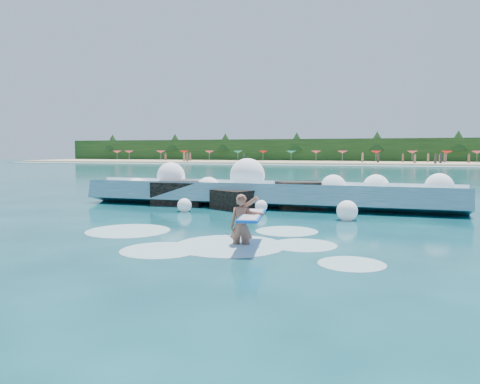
{
  "coord_description": "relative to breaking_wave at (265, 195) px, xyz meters",
  "views": [
    {
      "loc": [
        6.37,
        -12.7,
        2.58
      ],
      "look_at": [
        1.5,
        2.0,
        1.2
      ],
      "focal_mm": 35.0,
      "sensor_mm": 36.0,
      "label": 1
    }
  ],
  "objects": [
    {
      "name": "beach",
      "position": [
        -0.71,
        69.97,
        -0.32
      ],
      "size": [
        140.0,
        20.0,
        0.4
      ],
      "primitive_type": "cube",
      "color": "tan",
      "rests_on": "ground"
    },
    {
      "name": "beach_umbrellas",
      "position": [
        -0.57,
        72.05,
        1.73
      ],
      "size": [
        109.83,
        6.21,
        0.5
      ],
      "color": "#D63F5E",
      "rests_on": "ground"
    },
    {
      "name": "wet_band",
      "position": [
        -0.71,
        58.97,
        -0.48
      ],
      "size": [
        140.0,
        5.0,
        0.08
      ],
      "primitive_type": "cube",
      "color": "silver",
      "rests_on": "ground"
    },
    {
      "name": "surf_foam",
      "position": [
        0.7,
        -8.47,
        -0.52
      ],
      "size": [
        9.37,
        5.9,
        0.16
      ],
      "color": "silver",
      "rests_on": "ground"
    },
    {
      "name": "treeline",
      "position": [
        -0.71,
        79.97,
        1.98
      ],
      "size": [
        140.0,
        4.0,
        5.0
      ],
      "primitive_type": "cube",
      "color": "black",
      "rests_on": "ground"
    },
    {
      "name": "surfer_with_board",
      "position": [
        1.88,
        -8.99,
        0.12
      ],
      "size": [
        1.09,
        2.91,
        1.71
      ],
      "color": "#8E5642",
      "rests_on": "ground"
    },
    {
      "name": "beachgoers",
      "position": [
        6.84,
        68.67,
        0.6
      ],
      "size": [
        94.96,
        13.65,
        1.94
      ],
      "color": "#3F332D",
      "rests_on": "ground"
    },
    {
      "name": "ground",
      "position": [
        -0.71,
        -8.03,
        -0.52
      ],
      "size": [
        200.0,
        200.0,
        0.0
      ],
      "primitive_type": "plane",
      "color": "#083340",
      "rests_on": "ground"
    },
    {
      "name": "breaking_wave",
      "position": [
        0.0,
        0.0,
        0.0
      ],
      "size": [
        17.13,
        2.71,
        1.48
      ],
      "color": "teal",
      "rests_on": "ground"
    },
    {
      "name": "rock_cluster",
      "position": [
        -1.42,
        -0.49,
        -0.08
      ],
      "size": [
        8.19,
        3.38,
        1.38
      ],
      "color": "black",
      "rests_on": "ground"
    },
    {
      "name": "wave_spray",
      "position": [
        -0.14,
        -0.06,
        0.53
      ],
      "size": [
        15.04,
        4.59,
        2.27
      ],
      "color": "white",
      "rests_on": "ground"
    }
  ]
}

